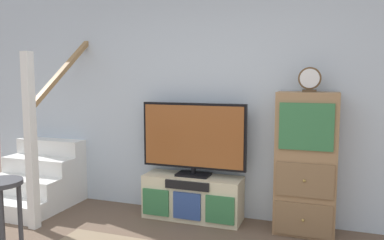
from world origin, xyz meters
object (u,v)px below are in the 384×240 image
at_px(desk_clock, 310,80).
at_px(bar_stool_near, 1,206).
at_px(television, 193,137).
at_px(media_console, 193,197).
at_px(side_cabinet, 306,164).

relative_size(desk_clock, bar_stool_near, 0.31).
height_order(television, desk_clock, desk_clock).
xyz_separation_m(media_console, desk_clock, (1.19, -0.00, 1.29)).
distance_m(media_console, side_cabinet, 1.26).
relative_size(media_console, desk_clock, 4.53).
xyz_separation_m(media_console, bar_stool_near, (-1.01, -1.62, 0.32)).
relative_size(television, bar_stool_near, 1.54).
bearing_deg(television, bar_stool_near, -121.51).
bearing_deg(side_cabinet, media_console, -179.50).
relative_size(media_console, television, 0.93).
height_order(television, bar_stool_near, television).
distance_m(side_cabinet, desk_clock, 0.82).
bearing_deg(bar_stool_near, media_console, 58.12).
xyz_separation_m(television, side_cabinet, (1.17, -0.01, -0.20)).
bearing_deg(media_console, bar_stool_near, -121.88).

